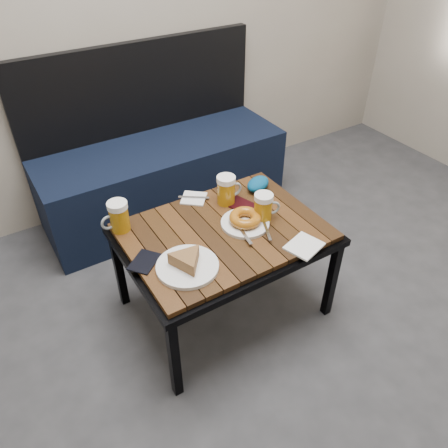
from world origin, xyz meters
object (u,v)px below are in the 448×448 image
beer_mug_centre (227,190)px  plate_bagel (245,220)px  cafe_table (224,238)px  knit_pouch (258,184)px  beer_mug_right (264,207)px  bench (161,170)px  plate_pie (187,263)px  passport_burgundy (242,205)px  beer_mug_left (118,216)px  passport_navy (144,262)px

beer_mug_centre → plate_bagel: bearing=-95.2°
cafe_table → knit_pouch: (0.29, 0.17, 0.07)m
cafe_table → beer_mug_right: size_ratio=6.61×
bench → beer_mug_centre: (0.00, -0.72, 0.27)m
cafe_table → beer_mug_centre: (0.11, 0.16, 0.11)m
beer_mug_centre → plate_pie: 0.45m
cafe_table → beer_mug_centre: bearing=54.9°
bench → passport_burgundy: size_ratio=10.85×
knit_pouch → passport_burgundy: bearing=-151.6°
bench → plate_bagel: bench is taller
beer_mug_left → passport_burgundy: beer_mug_left is taller
plate_pie → passport_navy: plate_pie is taller
passport_navy → knit_pouch: (0.65, 0.19, 0.03)m
beer_mug_left → passport_navy: (0.00, -0.24, -0.06)m
beer_mug_left → knit_pouch: beer_mug_left is taller
passport_burgundy → beer_mug_left: bearing=147.6°
knit_pouch → plate_pie: bearing=-150.6°
beer_mug_left → passport_navy: size_ratio=1.09×
bench → passport_navy: size_ratio=11.51×
beer_mug_centre → passport_navy: bearing=-158.9°
plate_pie → passport_burgundy: (0.39, 0.22, -0.02)m
beer_mug_right → bench: bearing=109.0°
beer_mug_right → beer_mug_left: bearing=169.7°
knit_pouch → beer_mug_centre: bearing=-175.4°
beer_mug_left → passport_burgundy: bearing=164.3°
plate_bagel → knit_pouch: size_ratio=2.00×
beer_mug_left → beer_mug_right: bearing=152.6°
cafe_table → plate_pie: 0.28m
cafe_table → passport_navy: 0.36m
knit_pouch → cafe_table: bearing=-149.3°
plate_pie → knit_pouch: size_ratio=1.80×
beer_mug_left → beer_mug_right: size_ratio=1.04×
beer_mug_centre → passport_burgundy: (0.04, -0.06, -0.06)m
plate_bagel → knit_pouch: (0.20, 0.19, 0.01)m
passport_burgundy → knit_pouch: bearing=9.6°
bench → beer_mug_right: 0.95m
cafe_table → plate_bagel: 0.12m
beer_mug_centre → beer_mug_right: size_ratio=1.05×
plate_bagel → passport_burgundy: (0.06, 0.12, -0.02)m
beer_mug_left → plate_bagel: 0.52m
passport_navy → passport_burgundy: same height
cafe_table → beer_mug_left: bearing=148.2°
plate_pie → plate_bagel: (0.33, 0.11, -0.00)m
beer_mug_centre → passport_burgundy: bearing=-53.5°
beer_mug_centre → cafe_table: bearing=-123.9°
bench → cafe_table: bearing=-97.2°
cafe_table → plate_bagel: plate_bagel is taller
plate_pie → beer_mug_left: bearing=109.8°
passport_burgundy → plate_pie: bearing=-169.0°
plate_pie → passport_navy: 0.17m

